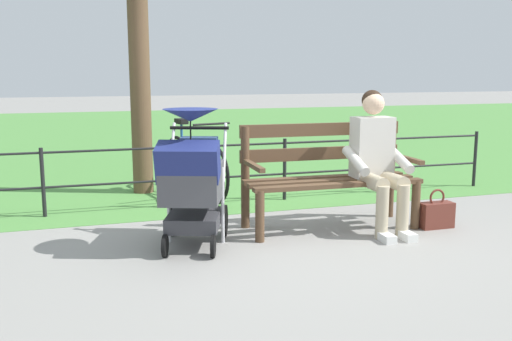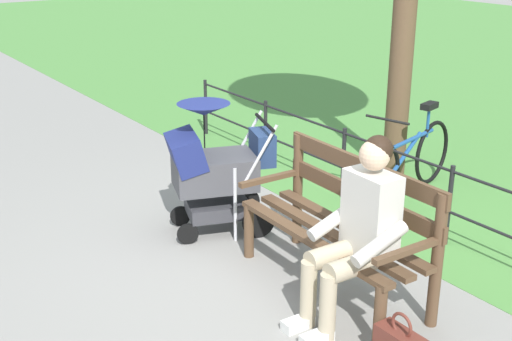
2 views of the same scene
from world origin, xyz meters
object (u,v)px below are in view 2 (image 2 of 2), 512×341
at_px(park_bench, 342,220).
at_px(person_on_bench, 358,227).
at_px(stroller, 214,167).
at_px(bicycle, 408,161).

bearing_deg(park_bench, person_on_bench, 150.09).
relative_size(park_bench, stroller, 1.40).
distance_m(stroller, bicycle, 2.01).
distance_m(park_bench, person_on_bench, 0.47).
bearing_deg(person_on_bench, bicycle, -55.77).
xyz_separation_m(park_bench, person_on_bench, (-0.39, 0.22, 0.15)).
relative_size(stroller, bicycle, 0.71).
bearing_deg(stroller, park_bench, -168.88).
height_order(park_bench, person_on_bench, person_on_bench).
bearing_deg(person_on_bench, stroller, 1.25).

